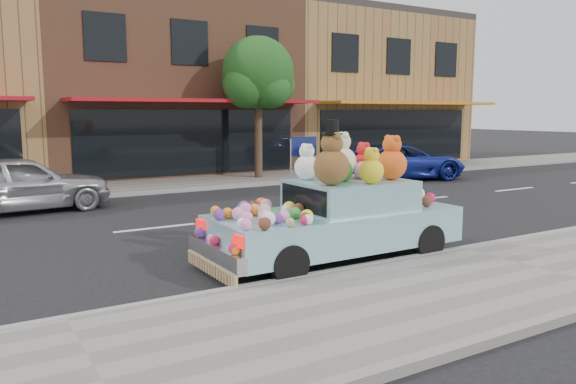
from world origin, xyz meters
TOP-DOWN VIEW (x-y plane):
  - ground at (0.00, 0.00)m, footprint 120.00×120.00m
  - near_sidewalk at (0.00, -6.50)m, footprint 60.00×3.00m
  - far_sidewalk at (0.00, 6.50)m, footprint 60.00×3.00m
  - near_kerb at (0.00, -5.00)m, footprint 60.00×0.12m
  - far_kerb at (0.00, 5.00)m, footprint 60.00×0.12m
  - storefront_mid at (0.00, 11.97)m, footprint 10.00×9.80m
  - storefront_right at (10.00, 11.97)m, footprint 10.00×9.80m
  - street_tree at (2.03, 6.55)m, footprint 3.00×2.70m
  - car_silver at (-6.30, 3.61)m, footprint 4.46×2.17m
  - car_blue at (6.77, 4.02)m, footprint 5.16×3.34m
  - art_car at (-2.14, -4.15)m, footprint 4.50×1.79m

SIDE VIEW (x-z plane):
  - ground at x=0.00m, z-range 0.00..0.00m
  - near_sidewalk at x=0.00m, z-range 0.00..0.12m
  - far_sidewalk at x=0.00m, z-range 0.00..0.12m
  - near_kerb at x=0.00m, z-range 0.00..0.13m
  - far_kerb at x=0.00m, z-range 0.00..0.13m
  - car_blue at x=6.77m, z-range 0.00..1.32m
  - car_silver at x=-6.30m, z-range 0.00..1.47m
  - art_car at x=-2.14m, z-range -0.38..2.01m
  - storefront_mid at x=0.00m, z-range -0.01..7.29m
  - storefront_right at x=10.00m, z-range -0.01..7.29m
  - street_tree at x=2.03m, z-range 1.08..6.30m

